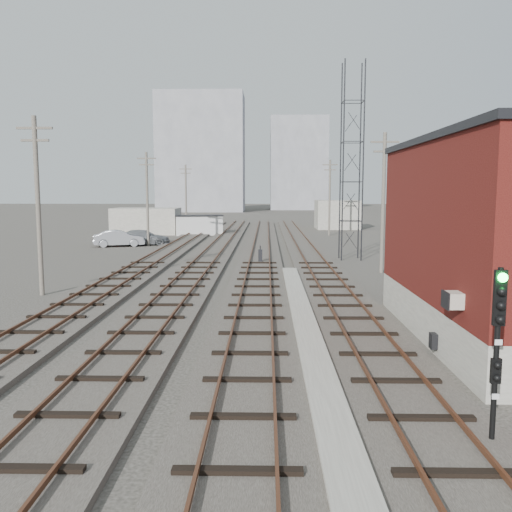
{
  "coord_description": "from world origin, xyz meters",
  "views": [
    {
      "loc": [
        -0.97,
        -7.09,
        5.3
      ],
      "look_at": [
        -1.5,
        18.7,
        2.2
      ],
      "focal_mm": 38.0,
      "sensor_mm": 36.0,
      "label": 1
    }
  ],
  "objects_px": {
    "signal_mast": "(497,346)",
    "car_silver": "(119,238)",
    "switch_stand": "(260,256)",
    "site_trailer": "(199,225)",
    "car_grey": "(144,237)",
    "car_red": "(123,237)"
  },
  "relations": [
    {
      "from": "signal_mast",
      "to": "car_silver",
      "type": "bearing_deg",
      "value": 114.86
    },
    {
      "from": "signal_mast",
      "to": "switch_stand",
      "type": "relative_size",
      "value": 3.0
    },
    {
      "from": "car_red",
      "to": "car_grey",
      "type": "distance_m",
      "value": 2.91
    },
    {
      "from": "switch_stand",
      "to": "site_trailer",
      "type": "bearing_deg",
      "value": 107.4
    },
    {
      "from": "switch_stand",
      "to": "car_grey",
      "type": "relative_size",
      "value": 0.24
    },
    {
      "from": "switch_stand",
      "to": "site_trailer",
      "type": "distance_m",
      "value": 27.29
    },
    {
      "from": "signal_mast",
      "to": "car_red",
      "type": "distance_m",
      "value": 47.88
    },
    {
      "from": "car_red",
      "to": "switch_stand",
      "type": "bearing_deg",
      "value": -146.37
    },
    {
      "from": "switch_stand",
      "to": "site_trailer",
      "type": "relative_size",
      "value": 0.21
    },
    {
      "from": "site_trailer",
      "to": "signal_mast",
      "type": "bearing_deg",
      "value": -88.81
    },
    {
      "from": "car_red",
      "to": "car_grey",
      "type": "relative_size",
      "value": 0.7
    },
    {
      "from": "switch_stand",
      "to": "car_grey",
      "type": "xyz_separation_m",
      "value": [
        -11.7,
        13.82,
        0.15
      ]
    },
    {
      "from": "switch_stand",
      "to": "site_trailer",
      "type": "xyz_separation_m",
      "value": [
        -7.76,
        26.16,
        0.62
      ]
    },
    {
      "from": "switch_stand",
      "to": "car_red",
      "type": "height_order",
      "value": "switch_stand"
    },
    {
      "from": "signal_mast",
      "to": "car_red",
      "type": "relative_size",
      "value": 1.04
    },
    {
      "from": "switch_stand",
      "to": "car_silver",
      "type": "distance_m",
      "value": 18.42
    },
    {
      "from": "switch_stand",
      "to": "site_trailer",
      "type": "height_order",
      "value": "site_trailer"
    },
    {
      "from": "car_silver",
      "to": "car_grey",
      "type": "xyz_separation_m",
      "value": [
        2.02,
        1.53,
        -0.04
      ]
    },
    {
      "from": "site_trailer",
      "to": "car_grey",
      "type": "bearing_deg",
      "value": -119.82
    },
    {
      "from": "car_red",
      "to": "car_grey",
      "type": "bearing_deg",
      "value": -130.38
    },
    {
      "from": "signal_mast",
      "to": "car_silver",
      "type": "height_order",
      "value": "signal_mast"
    },
    {
      "from": "car_grey",
      "to": "site_trailer",
      "type": "bearing_deg",
      "value": -24.82
    }
  ]
}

